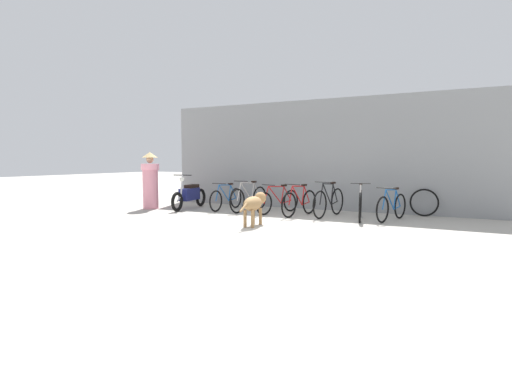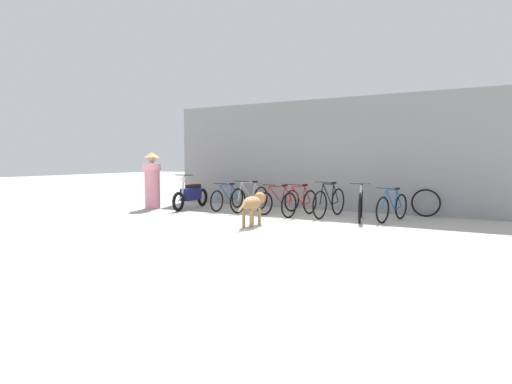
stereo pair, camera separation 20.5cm
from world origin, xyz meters
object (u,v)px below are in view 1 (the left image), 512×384
Objects in this scene: bicycle_3 at (300,202)px; bicycle_4 at (329,202)px; bicycle_6 at (392,207)px; bicycle_5 at (360,204)px; motorcycle at (189,195)px; spare_tire_left at (424,203)px; bicycle_1 at (249,198)px; bicycle_2 at (278,201)px; stray_dog at (254,203)px; bicycle_0 at (226,199)px; person_in_robes at (150,180)px.

bicycle_4 reaches higher than bicycle_3.
bicycle_3 is at bearing -68.32° from bicycle_6.
bicycle_4 and bicycle_5 have the same top height.
motorcycle reaches higher than spare_tire_left.
bicycle_2 is at bearing 97.08° from bicycle_1.
bicycle_2 is 0.74m from bicycle_3.
motorcycle is (-3.44, -0.06, 0.06)m from bicycle_3.
motorcycle is (-1.84, -0.30, 0.05)m from bicycle_1.
spare_tire_left is (6.33, 1.40, -0.05)m from motorcycle.
bicycle_0 is at bearing 39.79° from stray_dog.
bicycle_3 reaches higher than spare_tire_left.
spare_tire_left is (3.59, 1.12, 0.03)m from bicycle_2.
bicycle_1 is at bearing -72.19° from bicycle_2.
spare_tire_left is (3.25, 3.21, -0.13)m from stray_dog.
bicycle_3 is 3.44m from motorcycle.
person_in_robes is at bearing -67.03° from bicycle_1.
bicycle_2 is 3.76m from spare_tire_left.
stray_dog is 1.78× the size of spare_tire_left.
bicycle_3 is 0.94× the size of person_in_robes.
bicycle_5 reaches higher than bicycle_6.
bicycle_5 is at bearing 84.57° from motorcycle.
bicycle_3 reaches higher than bicycle_0.
bicycle_6 is 3.34m from stray_dog.
bicycle_3 is at bearing 170.92° from person_in_robes.
motorcycle is (-1.10, -0.28, 0.08)m from bicycle_0.
person_in_robes is 2.35× the size of spare_tire_left.
bicycle_1 is at bearing -85.77° from bicycle_3.
bicycle_3 reaches higher than bicycle_2.
bicycle_2 is at bearing 92.71° from bicycle_0.
stray_dog is (1.98, -2.08, 0.16)m from bicycle_0.
bicycle_0 is at bearing -71.36° from bicycle_2.
bicycle_0 is 0.73m from bicycle_1.
bicycle_5 reaches higher than spare_tire_left.
stray_dog is (-1.08, -2.05, 0.11)m from bicycle_4.
bicycle_5 is 0.84× the size of motorcycle.
spare_tire_left is at bearing 125.78° from bicycle_2.
stray_dog is at bearing -35.09° from bicycle_6.
bicycle_1 is 1.86m from motorcycle.
bicycle_0 is 2.32× the size of spare_tire_left.
bicycle_2 is 2.12m from stray_dog.
bicycle_0 is 1.63m from bicycle_2.
bicycle_1 is 1.38× the size of stray_dog.
motorcycle is 3.57m from stray_dog.
person_in_robes reaches higher than stray_dog.
bicycle_1 reaches higher than bicycle_3.
stray_dog is 4.35m from person_in_robes.
bicycle_4 is at bearing 96.67° from bicycle_1.
bicycle_1 is 3.03m from person_in_robes.
motorcycle reaches higher than bicycle_0.
bicycle_3 is 2.21× the size of spare_tire_left.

